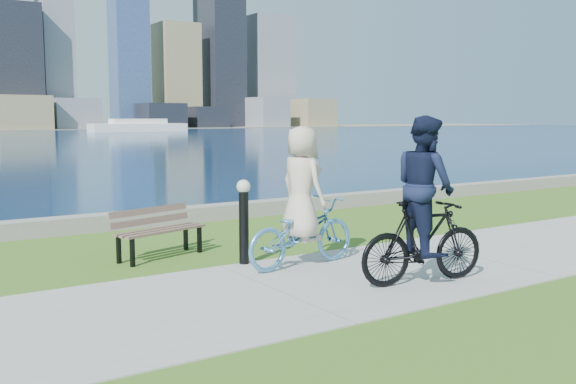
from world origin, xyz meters
name	(u,v)px	position (x,y,z in m)	size (l,w,h in m)	color
ground	(471,258)	(0.00, 0.00, 0.00)	(320.00, 320.00, 0.00)	#345917
concrete_path	(471,257)	(0.00, 0.00, 0.01)	(80.00, 3.50, 0.02)	gray
seawall	(280,206)	(0.00, 6.20, 0.17)	(90.00, 0.50, 0.35)	slate
ferry_far	(138,126)	(28.61, 95.03, 0.88)	(15.63, 4.46, 2.12)	white
park_bench	(157,227)	(-4.56, 3.02, 0.53)	(1.76, 1.03, 0.86)	black
bollard_lamp	(244,216)	(-3.58, 1.68, 0.81)	(0.23, 0.23, 1.42)	black
cyclist_woman	(302,215)	(-2.88, 1.02, 0.86)	(0.93, 2.17, 2.27)	#5093C3
cyclist_man	(424,214)	(-2.01, -0.83, 1.04)	(0.95, 2.11, 2.44)	black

